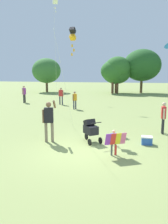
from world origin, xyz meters
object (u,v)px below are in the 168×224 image
at_px(stroller, 91,129).
at_px(person_sitting_far, 75,99).
at_px(person_back_turned, 24,93).
at_px(person_kid_running, 61,95).
at_px(cooler_box, 147,140).
at_px(person_adult_flyer, 49,118).
at_px(person_couple_left, 163,115).
at_px(kite_adult_black, 73,35).
at_px(child_with_butterfly_kite, 114,140).

relative_size(stroller, person_sitting_far, 0.70).
bearing_deg(person_sitting_far, person_back_turned, 154.83).
bearing_deg(person_sitting_far, person_kid_running, 129.91).
relative_size(person_kid_running, cooler_box, 3.59).
distance_m(person_adult_flyer, person_sitting_far, 8.90).
bearing_deg(person_kid_running, stroller, -65.50).
xyz_separation_m(stroller, person_kid_running, (-4.93, 10.81, 0.34)).
xyz_separation_m(person_sitting_far, person_couple_left, (6.20, -6.32, 0.06)).
xyz_separation_m(person_couple_left, person_back_turned, (-12.19, 9.13, 0.08)).
bearing_deg(person_couple_left, kite_adult_black, 177.95).
relative_size(person_adult_flyer, person_couple_left, 1.17).
xyz_separation_m(person_sitting_far, cooler_box, (5.35, -8.26, -0.69)).
bearing_deg(person_back_turned, person_adult_flyer, -58.32).
xyz_separation_m(person_sitting_far, person_kid_running, (-1.96, 2.35, 0.08)).
bearing_deg(person_kid_running, cooler_box, -55.42).
bearing_deg(person_couple_left, cooler_box, -113.65).
distance_m(person_couple_left, person_kid_running, 11.91).
xyz_separation_m(kite_adult_black, cooler_box, (3.80, -2.11, -4.74)).
height_order(stroller, person_sitting_far, person_sitting_far).
xyz_separation_m(person_kid_running, person_back_turned, (-4.02, 0.46, 0.06)).
relative_size(person_sitting_far, person_kid_running, 0.91).
bearing_deg(stroller, kite_adult_black, 121.42).
height_order(person_sitting_far, person_back_turned, person_back_turned).
height_order(stroller, kite_adult_black, kite_adult_black).
xyz_separation_m(person_adult_flyer, kite_adult_black, (0.36, 2.66, 3.85)).
xyz_separation_m(kite_adult_black, person_back_turned, (-7.54, 8.97, -3.91)).
xyz_separation_m(kite_adult_black, person_couple_left, (4.65, -0.17, -3.99)).
relative_size(stroller, person_couple_left, 0.66).
bearing_deg(person_adult_flyer, stroller, 11.33).
relative_size(child_with_butterfly_kite, cooler_box, 2.14).
distance_m(person_couple_left, person_back_turned, 15.23).
height_order(person_sitting_far, person_couple_left, person_couple_left).
bearing_deg(kite_adult_black, stroller, -58.58).
distance_m(stroller, person_kid_running, 11.89).
height_order(child_with_butterfly_kite, stroller, stroller).
bearing_deg(person_couple_left, person_back_turned, 143.15).
relative_size(kite_adult_black, person_back_turned, 3.10).
relative_size(person_couple_left, cooler_box, 3.51).
height_order(stroller, cooler_box, stroller).
height_order(person_adult_flyer, kite_adult_black, kite_adult_black).
distance_m(kite_adult_black, person_back_turned, 12.35).
height_order(person_adult_flyer, person_kid_running, person_adult_flyer).
height_order(child_with_butterfly_kite, kite_adult_black, kite_adult_black).
distance_m(person_kid_running, person_back_turned, 4.05).
distance_m(stroller, person_sitting_far, 8.97).
height_order(person_adult_flyer, cooler_box, person_adult_flyer).
bearing_deg(person_adult_flyer, child_with_butterfly_kite, -19.96).
bearing_deg(person_couple_left, stroller, -146.52).
distance_m(child_with_butterfly_kite, stroller, 1.82).
bearing_deg(child_with_butterfly_kite, stroller, 129.02).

